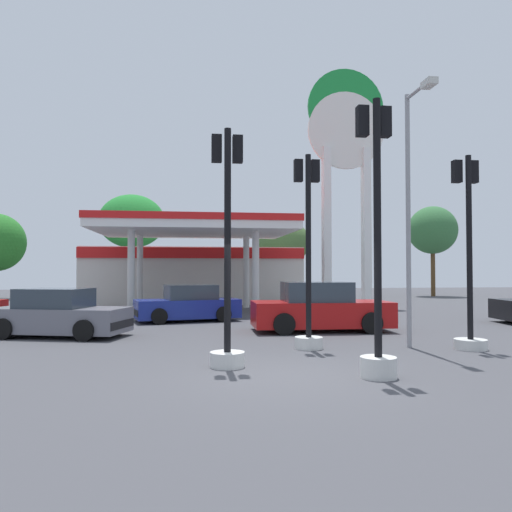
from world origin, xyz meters
TOP-DOWN VIEW (x-y plane):
  - ground_plane at (0.00, 0.00)m, footprint 90.00×90.00m
  - gas_station at (-1.56, 20.47)m, footprint 12.70×12.48m
  - station_pole_sign at (6.62, 16.72)m, footprint 4.21×0.56m
  - car_0 at (-1.83, 10.30)m, footprint 4.21×2.50m
  - car_2 at (2.46, 6.58)m, footprint 4.50×2.12m
  - car_4 at (-5.63, 6.26)m, footprint 4.30×2.72m
  - traffic_signal_0 at (-0.99, 0.98)m, footprint 0.71×0.71m
  - traffic_signal_1 at (1.22, 3.09)m, footprint 0.70×0.71m
  - traffic_signal_2 at (1.69, -0.39)m, footprint 0.66×0.69m
  - traffic_signal_3 at (5.19, 2.45)m, footprint 0.79×0.79m
  - tree_1 at (-5.91, 27.19)m, footprint 4.67×4.67m
  - tree_2 at (5.57, 29.25)m, footprint 4.02×4.02m
  - tree_3 at (16.70, 26.75)m, footprint 3.69×3.69m
  - corner_streetlamp at (3.82, 2.70)m, footprint 0.24×1.48m

SIDE VIEW (x-z plane):
  - ground_plane at x=0.00m, z-range 0.00..0.00m
  - car_0 at x=-1.83m, z-range -0.07..1.35m
  - car_4 at x=-5.63m, z-range -0.07..1.36m
  - car_2 at x=2.46m, z-range -0.08..1.52m
  - traffic_signal_3 at x=5.19m, z-range -0.68..4.18m
  - traffic_signal_0 at x=-0.99m, z-range -0.64..4.25m
  - traffic_signal_1 at x=1.22m, z-range -0.61..4.31m
  - traffic_signal_2 at x=1.69m, z-range -0.71..4.45m
  - gas_station at x=-1.56m, z-range -0.16..4.27m
  - corner_streetlamp at x=3.82m, z-range 0.69..7.22m
  - tree_2 at x=5.57m, z-range 1.20..7.16m
  - tree_3 at x=16.70m, z-range 1.60..8.50m
  - tree_1 at x=-5.91m, z-range 1.79..9.20m
  - station_pole_sign at x=6.62m, z-range 1.82..14.77m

